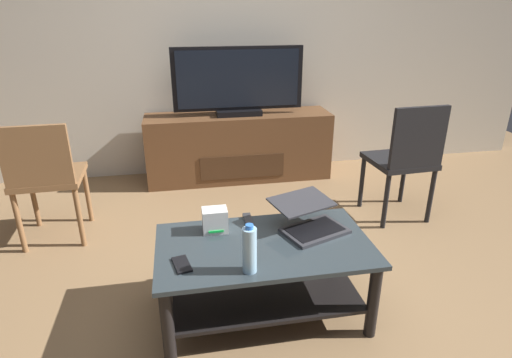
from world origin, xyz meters
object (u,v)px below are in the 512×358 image
(media_cabinet, at_px, (239,147))
(router_box, at_px, (215,220))
(water_bottle_near, at_px, (250,250))
(coffee_table, at_px, (264,266))
(side_chair, at_px, (45,175))
(tv_remote, at_px, (248,221))
(dining_chair, at_px, (406,156))
(cell_phone, at_px, (182,264))
(television, at_px, (238,83))
(laptop, at_px, (309,219))

(media_cabinet, xyz_separation_m, router_box, (-0.39, -1.80, 0.19))
(media_cabinet, distance_m, water_bottle_near, 2.22)
(coffee_table, bearing_deg, side_chair, 141.79)
(side_chair, xyz_separation_m, tv_remote, (1.25, -0.78, -0.06))
(dining_chair, height_order, tv_remote, dining_chair)
(media_cabinet, xyz_separation_m, dining_chair, (1.10, -1.08, 0.21))
(media_cabinet, height_order, cell_phone, media_cabinet)
(television, bearing_deg, water_bottle_near, -97.10)
(laptop, xyz_separation_m, tv_remote, (-0.31, 0.13, -0.05))
(television, bearing_deg, coffee_table, -94.62)
(cell_phone, bearing_deg, media_cabinet, 62.32)
(coffee_table, distance_m, side_chair, 1.66)
(laptop, height_order, water_bottle_near, water_bottle_near)
(dining_chair, xyz_separation_m, tv_remote, (-1.30, -0.65, -0.07))
(coffee_table, distance_m, water_bottle_near, 0.35)
(dining_chair, xyz_separation_m, cell_phone, (-1.68, -1.01, -0.08))
(laptop, height_order, tv_remote, laptop)
(cell_phone, bearing_deg, router_box, 45.74)
(television, relative_size, router_box, 8.85)
(television, bearing_deg, tv_remote, -96.62)
(side_chair, distance_m, laptop, 1.81)
(side_chair, bearing_deg, television, 32.65)
(media_cabinet, relative_size, dining_chair, 1.87)
(side_chair, height_order, router_box, side_chair)
(coffee_table, height_order, dining_chair, dining_chair)
(water_bottle_near, distance_m, tv_remote, 0.48)
(side_chair, height_order, water_bottle_near, side_chair)
(media_cabinet, distance_m, laptop, 1.87)
(water_bottle_near, bearing_deg, router_box, 106.70)
(cell_phone, relative_size, tv_remote, 0.88)
(media_cabinet, relative_size, side_chair, 1.96)
(media_cabinet, xyz_separation_m, water_bottle_near, (-0.27, -2.20, 0.24))
(media_cabinet, xyz_separation_m, laptop, (0.11, -1.86, 0.18))
(television, bearing_deg, router_box, -102.41)
(coffee_table, distance_m, cell_phone, 0.46)
(water_bottle_near, bearing_deg, side_chair, 133.59)
(coffee_table, relative_size, cell_phone, 7.83)
(coffee_table, bearing_deg, cell_phone, -163.96)
(tv_remote, bearing_deg, laptop, -21.79)
(laptop, relative_size, water_bottle_near, 1.83)
(coffee_table, height_order, side_chair, side_chair)
(coffee_table, height_order, router_box, router_box)
(coffee_table, bearing_deg, television, 85.38)
(television, xyz_separation_m, water_bottle_near, (-0.27, -2.17, -0.37))
(television, xyz_separation_m, tv_remote, (-0.20, -1.71, -0.47))
(dining_chair, bearing_deg, side_chair, 177.07)
(router_box, relative_size, water_bottle_near, 0.55)
(cell_phone, xyz_separation_m, tv_remote, (0.38, 0.36, 0.01))
(coffee_table, xyz_separation_m, television, (0.16, 1.95, 0.62))
(media_cabinet, relative_size, television, 1.47)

